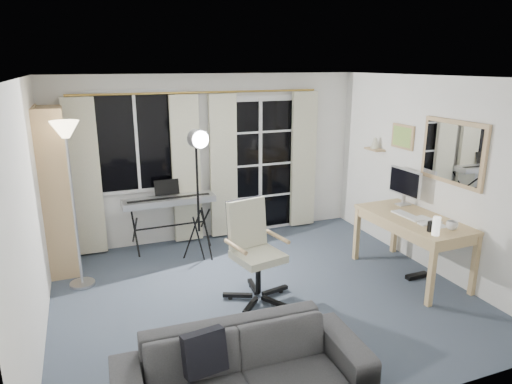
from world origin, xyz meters
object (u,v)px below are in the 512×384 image
keyboard_piano (169,202)px  studio_light (198,155)px  office_chair (252,242)px  monitor (405,183)px  desk (413,224)px  sofa (243,360)px  torchiere_lamp (68,156)px  mug (452,224)px  bookshelf (54,193)px

keyboard_piano → studio_light: studio_light is taller
keyboard_piano → studio_light: (0.30, -0.56, 0.74)m
office_chair → monitor: (2.18, 0.22, 0.40)m
desk → sofa: 2.98m
office_chair → monitor: size_ratio=2.01×
keyboard_piano → torchiere_lamp: bearing=-150.6°
monitor → sofa: monitor is taller
studio_light → mug: bearing=-52.5°
torchiere_lamp → monitor: size_ratio=3.53×
bookshelf → monitor: size_ratio=3.73×
studio_light → keyboard_piano: bearing=103.5°
keyboard_piano → office_chair: 1.78m
bookshelf → studio_light: (1.73, -0.52, 0.46)m
desk → monitor: bearing=64.1°
desk → monitor: monitor is taller
torchiere_lamp → office_chair: 2.23m
bookshelf → keyboard_piano: 1.45m
keyboard_piano → sofa: (-0.07, -3.25, -0.32)m
keyboard_piano → office_chair: bearing=-72.0°
office_chair → studio_light: bearing=92.9°
torchiere_lamp → monitor: (3.98, -0.74, -0.51)m
office_chair → mug: size_ratio=8.83×
bookshelf → keyboard_piano: bookshelf is taller
office_chair → monitor: 2.23m
office_chair → mug: office_chair is taller
bookshelf → desk: bearing=-25.6°
studio_light → sofa: 2.91m
mug → studio_light: bearing=142.2°
torchiere_lamp → bookshelf: bearing=108.4°
bookshelf → torchiere_lamp: (0.22, -0.68, 0.59)m
bookshelf → sofa: (1.36, -3.21, -0.59)m
desk → monitor: (0.20, 0.45, 0.38)m
office_chair → desk: size_ratio=0.76×
torchiere_lamp → mug: (3.88, -1.69, -0.74)m
keyboard_piano → mug: (2.68, -2.41, 0.13)m
studio_light → monitor: size_ratio=3.26×
studio_light → office_chair: 1.40m
keyboard_piano → monitor: 3.16m
keyboard_piano → desk: size_ratio=0.88×
bookshelf → studio_light: size_ratio=1.15×
bookshelf → studio_light: bearing=-17.3°
torchiere_lamp → keyboard_piano: size_ratio=1.52×
bookshelf → torchiere_lamp: bearing=-72.2°
studio_light → office_chair: size_ratio=1.62×
torchiere_lamp → mug: torchiere_lamp is taller
mug → sofa: mug is taller
office_chair → sofa: 1.73m
torchiere_lamp → keyboard_piano: 1.65m
bookshelf → office_chair: bearing=-39.6°
office_chair → desk: 2.00m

